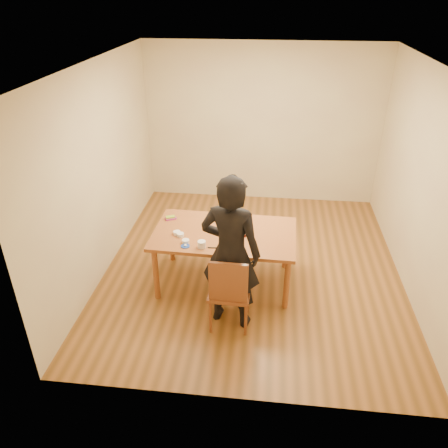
# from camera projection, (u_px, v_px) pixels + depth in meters

# --- Properties ---
(room_shell) EXTENTS (4.00, 4.50, 2.70)m
(room_shell) POSITION_uv_depth(u_px,v_px,m) (257.00, 167.00, 5.77)
(room_shell) COLOR brown
(room_shell) RESTS_ON ground
(dining_table) EXTENTS (1.80, 1.10, 0.04)m
(dining_table) POSITION_uv_depth(u_px,v_px,m) (224.00, 234.00, 5.46)
(dining_table) COLOR brown
(dining_table) RESTS_ON floor
(dining_chair) EXTENTS (0.47, 0.47, 0.04)m
(dining_chair) POSITION_uv_depth(u_px,v_px,m) (230.00, 291.00, 4.91)
(dining_chair) COLOR brown
(dining_chair) RESTS_ON floor
(cake_plate) EXTENTS (0.27, 0.27, 0.02)m
(cake_plate) POSITION_uv_depth(u_px,v_px,m) (237.00, 233.00, 5.41)
(cake_plate) COLOR #AB130B
(cake_plate) RESTS_ON dining_table
(cake) EXTENTS (0.23, 0.23, 0.07)m
(cake) POSITION_uv_depth(u_px,v_px,m) (237.00, 230.00, 5.39)
(cake) COLOR white
(cake) RESTS_ON cake_plate
(frosting_dome) EXTENTS (0.23, 0.23, 0.03)m
(frosting_dome) POSITION_uv_depth(u_px,v_px,m) (237.00, 226.00, 5.37)
(frosting_dome) COLOR white
(frosting_dome) RESTS_ON cake
(frosting_tub) EXTENTS (0.10, 0.10, 0.09)m
(frosting_tub) POSITION_uv_depth(u_px,v_px,m) (202.00, 244.00, 5.12)
(frosting_tub) COLOR white
(frosting_tub) RESTS_ON dining_table
(frosting_lid) EXTENTS (0.11, 0.11, 0.01)m
(frosting_lid) POSITION_uv_depth(u_px,v_px,m) (185.00, 246.00, 5.16)
(frosting_lid) COLOR #193BA4
(frosting_lid) RESTS_ON dining_table
(frosting_dollop) EXTENTS (0.04, 0.04, 0.02)m
(frosting_dollop) POSITION_uv_depth(u_px,v_px,m) (185.00, 245.00, 5.15)
(frosting_dollop) COLOR white
(frosting_dollop) RESTS_ON frosting_lid
(ramekin_green) EXTENTS (0.09, 0.09, 0.04)m
(ramekin_green) POSITION_uv_depth(u_px,v_px,m) (186.00, 241.00, 5.22)
(ramekin_green) COLOR white
(ramekin_green) RESTS_ON dining_table
(ramekin_yellow) EXTENTS (0.09, 0.09, 0.04)m
(ramekin_yellow) POSITION_uv_depth(u_px,v_px,m) (177.00, 233.00, 5.39)
(ramekin_yellow) COLOR white
(ramekin_yellow) RESTS_ON dining_table
(ramekin_multi) EXTENTS (0.09, 0.09, 0.04)m
(ramekin_multi) POSITION_uv_depth(u_px,v_px,m) (180.00, 235.00, 5.36)
(ramekin_multi) COLOR white
(ramekin_multi) RESTS_ON dining_table
(candy_box_pink) EXTENTS (0.16, 0.12, 0.02)m
(candy_box_pink) POSITION_uv_depth(u_px,v_px,m) (171.00, 218.00, 5.74)
(candy_box_pink) COLOR #D83271
(candy_box_pink) RESTS_ON dining_table
(candy_box_green) EXTENTS (0.13, 0.10, 0.02)m
(candy_box_green) POSITION_uv_depth(u_px,v_px,m) (170.00, 217.00, 5.74)
(candy_box_green) COLOR green
(candy_box_green) RESTS_ON candy_box_pink
(spatula) EXTENTS (0.17, 0.02, 0.01)m
(spatula) POSITION_uv_depth(u_px,v_px,m) (215.00, 248.00, 5.12)
(spatula) COLOR black
(spatula) RESTS_ON dining_table
(person) EXTENTS (0.75, 0.57, 1.84)m
(person) POSITION_uv_depth(u_px,v_px,m) (231.00, 253.00, 4.72)
(person) COLOR black
(person) RESTS_ON floor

